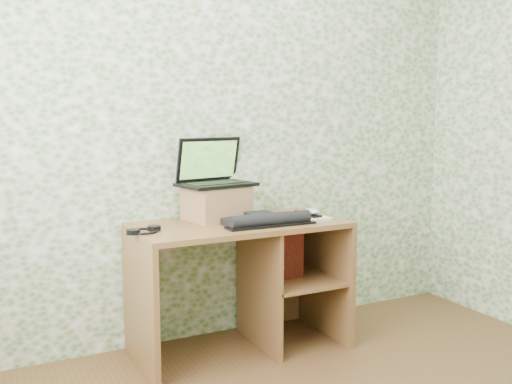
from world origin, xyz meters
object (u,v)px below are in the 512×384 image
laptop (213,174)px  keyboard (265,220)px  desk (250,266)px  notepad (303,217)px  riser (217,203)px

laptop → keyboard: bearing=-68.0°
desk → keyboard: keyboard is taller
notepad → desk: bearing=165.5°
desk → keyboard: size_ratio=2.31×
riser → keyboard: (0.19, -0.25, -0.07)m
riser → notepad: riser is taller
laptop → keyboard: size_ratio=0.89×
desk → laptop: 0.58m
keyboard → notepad: size_ratio=1.70×
desk → notepad: (0.32, -0.06, 0.28)m
keyboard → notepad: 0.30m
laptop → notepad: (0.48, -0.22, -0.25)m
desk → laptop: laptop is taller
laptop → notepad: laptop is taller
keyboard → laptop: bearing=123.1°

